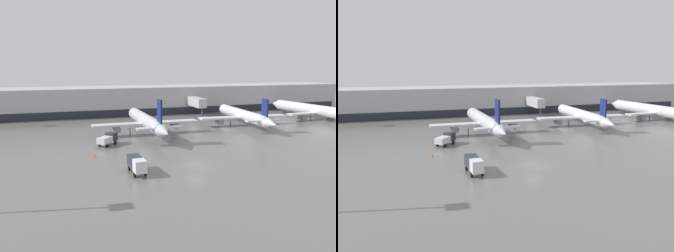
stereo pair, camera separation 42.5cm
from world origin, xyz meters
TOP-DOWN VIEW (x-y plane):
  - ground_plane at (0.00, 0.00)m, footprint 320.00×320.00m
  - terminal_building at (0.07, 61.94)m, footprint 160.00×26.54m
  - parked_jet_0 at (52.24, 32.02)m, footprint 22.14×39.98m
  - parked_jet_1 at (25.74, 29.59)m, footprint 24.85×32.32m
  - parked_jet_2 at (-2.10, 25.80)m, footprint 25.22×32.67m
  - service_truck_0 at (-10.03, -0.97)m, footprint 2.08×5.61m
  - service_truck_2 at (-12.09, 18.00)m, footprint 4.62×4.89m
  - traffic_cone_0 at (-15.50, 9.99)m, footprint 0.50×0.50m
  - traffic_cone_1 at (-10.46, 25.86)m, footprint 0.37×0.37m
  - traffic_cone_2 at (-8.02, 1.29)m, footprint 0.51×0.51m

SIDE VIEW (x-z plane):
  - ground_plane at x=0.00m, z-range 0.00..0.00m
  - traffic_cone_2 at x=-8.02m, z-range 0.00..0.58m
  - traffic_cone_0 at x=-15.50m, z-range 0.00..0.63m
  - traffic_cone_1 at x=-10.46m, z-range 0.00..0.74m
  - service_truck_2 at x=-12.09m, z-range 0.18..2.56m
  - service_truck_0 at x=-10.03m, z-range 0.27..2.80m
  - parked_jet_0 at x=52.24m, z-range -1.45..6.85m
  - parked_jet_1 at x=25.74m, z-range -1.36..6.95m
  - parked_jet_2 at x=-2.10m, z-range -1.49..7.95m
  - terminal_building at x=0.07m, z-range -0.01..8.99m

